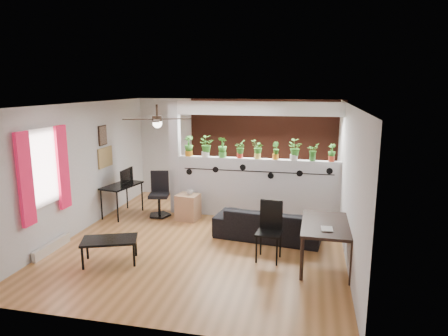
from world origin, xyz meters
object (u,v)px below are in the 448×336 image
at_px(folding_chair, 270,225).
at_px(dining_table, 327,228).
at_px(coffee_table, 110,242).
at_px(ceiling_fan, 157,120).
at_px(potted_plant_7, 313,152).
at_px(cube_shelf, 188,207).
at_px(cup, 190,192).
at_px(potted_plant_2, 223,147).
at_px(potted_plant_0, 189,145).
at_px(office_chair, 159,197).
at_px(computer_desk, 122,188).
at_px(potted_plant_1, 205,146).
at_px(potted_plant_5, 276,150).
at_px(potted_plant_3, 240,149).
at_px(sofa, 268,224).
at_px(potted_plant_6, 294,149).
at_px(potted_plant_8, 332,152).
at_px(potted_plant_4, 258,149).

bearing_deg(folding_chair, dining_table, -5.41).
bearing_deg(coffee_table, ceiling_fan, 65.91).
xyz_separation_m(potted_plant_7, cube_shelf, (-2.65, -0.49, -1.26)).
relative_size(potted_plant_7, cup, 2.76).
bearing_deg(potted_plant_2, potted_plant_0, -180.00).
bearing_deg(office_chair, potted_plant_2, 15.91).
bearing_deg(computer_desk, potted_plant_1, 15.22).
distance_m(cup, coffee_table, 2.51).
distance_m(potted_plant_0, potted_plant_5, 1.98).
bearing_deg(potted_plant_5, coffee_table, -130.67).
relative_size(ceiling_fan, potted_plant_1, 2.54).
xyz_separation_m(potted_plant_3, potted_plant_7, (1.58, 0.00, -0.01)).
bearing_deg(cup, sofa, -21.69).
xyz_separation_m(potted_plant_1, potted_plant_6, (1.98, -0.00, -0.01)).
height_order(potted_plant_3, dining_table, potted_plant_3).
distance_m(potted_plant_5, cube_shelf, 2.31).
distance_m(ceiling_fan, potted_plant_8, 3.73).
distance_m(potted_plant_8, cube_shelf, 3.34).
relative_size(dining_table, folding_chair, 1.32).
height_order(potted_plant_1, potted_plant_4, potted_plant_1).
bearing_deg(dining_table, potted_plant_4, 123.23).
height_order(office_chair, coffee_table, office_chair).
bearing_deg(coffee_table, office_chair, 91.99).
bearing_deg(potted_plant_2, potted_plant_8, -0.00).
bearing_deg(potted_plant_6, folding_chair, -97.37).
height_order(dining_table, folding_chair, folding_chair).
height_order(ceiling_fan, potted_plant_5, ceiling_fan).
distance_m(potted_plant_6, folding_chair, 2.36).
bearing_deg(potted_plant_4, coffee_table, -125.85).
bearing_deg(potted_plant_7, dining_table, -83.17).
relative_size(potted_plant_5, computer_desk, 0.36).
relative_size(potted_plant_7, office_chair, 0.37).
bearing_deg(computer_desk, ceiling_fan, -42.13).
distance_m(potted_plant_1, folding_chair, 2.90).
relative_size(potted_plant_7, computer_desk, 0.35).
distance_m(sofa, folding_chair, 0.98).
height_order(sofa, cup, cup).
relative_size(potted_plant_2, dining_table, 0.34).
xyz_separation_m(potted_plant_1, computer_desk, (-1.85, -0.50, -0.95)).
bearing_deg(potted_plant_3, dining_table, -50.19).
relative_size(potted_plant_2, potted_plant_4, 1.12).
bearing_deg(cup, computer_desk, -179.37).
distance_m(potted_plant_2, computer_desk, 2.49).
bearing_deg(potted_plant_0, dining_table, -36.15).
distance_m(sofa, cup, 1.97).
bearing_deg(ceiling_fan, potted_plant_5, 42.06).
xyz_separation_m(ceiling_fan, sofa, (1.99, 0.60, -2.03)).
bearing_deg(cup, dining_table, -31.06).
xyz_separation_m(potted_plant_4, potted_plant_5, (0.40, 0.00, -0.01)).
distance_m(potted_plant_2, office_chair, 1.84).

